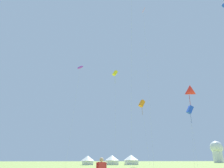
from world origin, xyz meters
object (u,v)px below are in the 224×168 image
(kite_orange_box, at_px, (142,104))
(festival_tent_center, at_px, (88,160))
(kite_blue_box, at_px, (190,110))
(festival_tent_left, at_px, (131,159))
(kite_red_delta, at_px, (189,92))
(kite_pink_diamond, at_px, (144,15))
(kite_purple_parafoil, at_px, (80,68))
(kite_yellow_box, at_px, (115,73))
(observatory_dome, at_px, (217,150))
(festival_tent_right, at_px, (112,159))

(kite_orange_box, height_order, festival_tent_center, kite_orange_box)
(kite_orange_box, xyz_separation_m, kite_blue_box, (5.13, -18.97, -6.04))
(festival_tent_left, bearing_deg, kite_orange_box, -78.13)
(kite_red_delta, height_order, kite_pink_diamond, kite_pink_diamond)
(kite_blue_box, bearing_deg, festival_tent_center, 126.79)
(kite_purple_parafoil, height_order, kite_yellow_box, kite_yellow_box)
(kite_orange_box, xyz_separation_m, festival_tent_left, (-1.86, 8.85, -16.09))
(kite_red_delta, xyz_separation_m, kite_pink_diamond, (-11.56, -4.22, 18.11))
(kite_yellow_box, bearing_deg, festival_tent_center, 106.42)
(kite_purple_parafoil, distance_m, kite_yellow_box, 9.85)
(kite_purple_parafoil, bearing_deg, festival_tent_left, 53.84)
(kite_purple_parafoil, height_order, kite_red_delta, kite_purple_parafoil)
(kite_blue_box, bearing_deg, kite_purple_parafoil, 169.54)
(festival_tent_center, distance_m, observatory_dome, 77.70)
(festival_tent_right, height_order, festival_tent_left, festival_tent_left)
(kite_orange_box, relative_size, festival_tent_left, 4.07)
(kite_orange_box, height_order, kite_pink_diamond, kite_pink_diamond)
(festival_tent_right, bearing_deg, festival_tent_center, 180.00)
(kite_blue_box, bearing_deg, kite_yellow_box, 150.95)
(kite_orange_box, bearing_deg, kite_blue_box, -74.87)
(kite_orange_box, distance_m, festival_tent_right, 20.11)
(kite_blue_box, height_order, festival_tent_left, kite_blue_box)
(kite_blue_box, xyz_separation_m, festival_tent_center, (-20.80, 27.82, -10.25))
(kite_pink_diamond, xyz_separation_m, festival_tent_center, (-11.67, 28.13, -33.72))
(kite_red_delta, xyz_separation_m, festival_tent_right, (-15.58, 23.91, -15.49))
(festival_tent_left, bearing_deg, observatory_dome, 33.98)
(festival_tent_right, bearing_deg, kite_purple_parafoil, -115.07)
(kite_orange_box, relative_size, observatory_dome, 1.76)
(kite_blue_box, distance_m, festival_tent_center, 36.22)
(kite_orange_box, xyz_separation_m, festival_tent_right, (-8.01, 8.85, -16.18))
(kite_blue_box, bearing_deg, kite_red_delta, 58.16)
(kite_orange_box, bearing_deg, kite_red_delta, -63.32)
(kite_pink_diamond, relative_size, observatory_dome, 3.49)
(kite_blue_box, xyz_separation_m, festival_tent_right, (-13.14, 27.82, -10.14))
(kite_orange_box, distance_m, kite_blue_box, 20.56)
(kite_blue_box, relative_size, observatory_dome, 1.18)
(kite_orange_box, height_order, festival_tent_right, kite_orange_box)
(kite_red_delta, height_order, festival_tent_center, kite_red_delta)
(festival_tent_center, xyz_separation_m, festival_tent_right, (7.66, 0.00, 0.11))
(kite_pink_diamond, xyz_separation_m, observatory_dome, (56.64, 64.87, -29.20))
(festival_tent_right, bearing_deg, kite_red_delta, -56.91)
(festival_tent_left, bearing_deg, festival_tent_right, -180.00)
(kite_yellow_box, height_order, festival_tent_left, kite_yellow_box)
(kite_purple_parafoil, bearing_deg, kite_blue_box, -10.46)
(kite_orange_box, height_order, kite_purple_parafoil, kite_purple_parafoil)
(kite_pink_diamond, distance_m, festival_tent_center, 45.44)
(kite_yellow_box, distance_m, festival_tent_left, 29.88)
(kite_red_delta, relative_size, festival_tent_right, 4.23)
(kite_blue_box, xyz_separation_m, observatory_dome, (47.51, 64.57, -5.72))
(kite_orange_box, xyz_separation_m, observatory_dome, (52.64, 45.60, -11.76))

